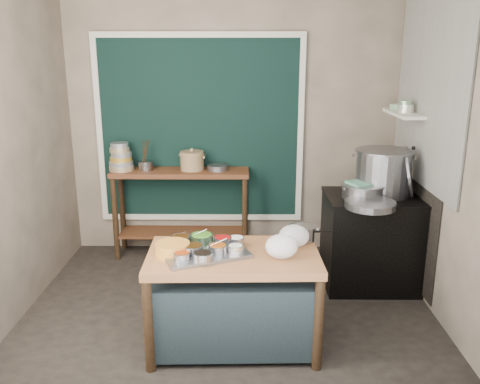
{
  "coord_description": "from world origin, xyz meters",
  "views": [
    {
      "loc": [
        0.13,
        -3.95,
        2.17
      ],
      "look_at": [
        0.09,
        0.25,
        1.0
      ],
      "focal_mm": 38.0,
      "sensor_mm": 36.0,
      "label": 1
    }
  ],
  "objects_px": {
    "back_counter": "(182,213)",
    "stove_block": "(373,242)",
    "prep_table": "(233,300)",
    "condiment_tray": "(204,252)",
    "yellow_basin": "(173,249)",
    "saucepan": "(302,233)",
    "steamer": "(363,191)",
    "utensil_cup": "(146,166)",
    "stock_pot": "(383,172)",
    "ceramic_crock": "(192,162)"
  },
  "relations": [
    {
      "from": "prep_table",
      "to": "utensil_cup",
      "type": "bearing_deg",
      "value": 116.66
    },
    {
      "from": "stove_block",
      "to": "saucepan",
      "type": "relative_size",
      "value": 4.19
    },
    {
      "from": "stove_block",
      "to": "saucepan",
      "type": "xyz_separation_m",
      "value": [
        -0.78,
        -0.81,
        0.38
      ]
    },
    {
      "from": "ceramic_crock",
      "to": "utensil_cup",
      "type": "bearing_deg",
      "value": -178.26
    },
    {
      "from": "condiment_tray",
      "to": "steamer",
      "type": "bearing_deg",
      "value": 36.69
    },
    {
      "from": "back_counter",
      "to": "stock_pot",
      "type": "bearing_deg",
      "value": -18.82
    },
    {
      "from": "ceramic_crock",
      "to": "saucepan",
      "type": "bearing_deg",
      "value": -57.25
    },
    {
      "from": "yellow_basin",
      "to": "saucepan",
      "type": "bearing_deg",
      "value": 17.61
    },
    {
      "from": "stock_pot",
      "to": "back_counter",
      "type": "bearing_deg",
      "value": 161.18
    },
    {
      "from": "back_counter",
      "to": "steamer",
      "type": "relative_size",
      "value": 3.57
    },
    {
      "from": "yellow_basin",
      "to": "utensil_cup",
      "type": "height_order",
      "value": "utensil_cup"
    },
    {
      "from": "back_counter",
      "to": "stove_block",
      "type": "distance_m",
      "value": 2.04
    },
    {
      "from": "utensil_cup",
      "to": "condiment_tray",
      "type": "bearing_deg",
      "value": -67.47
    },
    {
      "from": "utensil_cup",
      "to": "yellow_basin",
      "type": "bearing_deg",
      "value": -73.97
    },
    {
      "from": "steamer",
      "to": "back_counter",
      "type": "bearing_deg",
      "value": 155.7
    },
    {
      "from": "prep_table",
      "to": "yellow_basin",
      "type": "xyz_separation_m",
      "value": [
        -0.43,
        -0.04,
        0.42
      ]
    },
    {
      "from": "stove_block",
      "to": "steamer",
      "type": "relative_size",
      "value": 2.22
    },
    {
      "from": "back_counter",
      "to": "condiment_tray",
      "type": "distance_m",
      "value": 1.88
    },
    {
      "from": "condiment_tray",
      "to": "utensil_cup",
      "type": "distance_m",
      "value": 1.98
    },
    {
      "from": "condiment_tray",
      "to": "yellow_basin",
      "type": "bearing_deg",
      "value": -172.33
    },
    {
      "from": "yellow_basin",
      "to": "ceramic_crock",
      "type": "xyz_separation_m",
      "value": [
        -0.04,
        1.86,
        0.24
      ]
    },
    {
      "from": "prep_table",
      "to": "back_counter",
      "type": "xyz_separation_m",
      "value": [
        -0.6,
        1.8,
        0.1
      ]
    },
    {
      "from": "prep_table",
      "to": "stock_pot",
      "type": "relative_size",
      "value": 2.33
    },
    {
      "from": "saucepan",
      "to": "steamer",
      "type": "height_order",
      "value": "steamer"
    },
    {
      "from": "back_counter",
      "to": "steamer",
      "type": "height_order",
      "value": "steamer"
    },
    {
      "from": "stock_pot",
      "to": "steamer",
      "type": "height_order",
      "value": "stock_pot"
    },
    {
      "from": "back_counter",
      "to": "steamer",
      "type": "xyz_separation_m",
      "value": [
        1.76,
        -0.79,
        0.47
      ]
    },
    {
      "from": "condiment_tray",
      "to": "prep_table",
      "type": "bearing_deg",
      "value": 3.91
    },
    {
      "from": "yellow_basin",
      "to": "stock_pot",
      "type": "relative_size",
      "value": 0.46
    },
    {
      "from": "stove_block",
      "to": "yellow_basin",
      "type": "xyz_separation_m",
      "value": [
        -1.73,
        -1.11,
        0.37
      ]
    },
    {
      "from": "stove_block",
      "to": "back_counter",
      "type": "bearing_deg",
      "value": 158.98
    },
    {
      "from": "back_counter",
      "to": "utensil_cup",
      "type": "height_order",
      "value": "utensil_cup"
    },
    {
      "from": "back_counter",
      "to": "ceramic_crock",
      "type": "xyz_separation_m",
      "value": [
        0.12,
        0.01,
        0.56
      ]
    },
    {
      "from": "stock_pot",
      "to": "yellow_basin",
      "type": "bearing_deg",
      "value": -146.78
    },
    {
      "from": "stove_block",
      "to": "yellow_basin",
      "type": "distance_m",
      "value": 2.09
    },
    {
      "from": "condiment_tray",
      "to": "utensil_cup",
      "type": "height_order",
      "value": "utensil_cup"
    },
    {
      "from": "stove_block",
      "to": "saucepan",
      "type": "height_order",
      "value": "saucepan"
    },
    {
      "from": "ceramic_crock",
      "to": "stock_pot",
      "type": "distance_m",
      "value": 1.96
    },
    {
      "from": "prep_table",
      "to": "stove_block",
      "type": "distance_m",
      "value": 1.68
    },
    {
      "from": "back_counter",
      "to": "yellow_basin",
      "type": "xyz_separation_m",
      "value": [
        0.17,
        -1.84,
        0.32
      ]
    },
    {
      "from": "stove_block",
      "to": "yellow_basin",
      "type": "bearing_deg",
      "value": -147.32
    },
    {
      "from": "prep_table",
      "to": "condiment_tray",
      "type": "distance_m",
      "value": 0.44
    },
    {
      "from": "saucepan",
      "to": "utensil_cup",
      "type": "height_order",
      "value": "utensil_cup"
    },
    {
      "from": "back_counter",
      "to": "ceramic_crock",
      "type": "height_order",
      "value": "ceramic_crock"
    },
    {
      "from": "utensil_cup",
      "to": "stove_block",
      "type": "bearing_deg",
      "value": -17.86
    },
    {
      "from": "stove_block",
      "to": "ceramic_crock",
      "type": "bearing_deg",
      "value": 157.26
    },
    {
      "from": "back_counter",
      "to": "condiment_tray",
      "type": "xyz_separation_m",
      "value": [
        0.39,
        -1.81,
        0.29
      ]
    },
    {
      "from": "prep_table",
      "to": "back_counter",
      "type": "relative_size",
      "value": 0.86
    },
    {
      "from": "condiment_tray",
      "to": "yellow_basin",
      "type": "xyz_separation_m",
      "value": [
        -0.22,
        -0.03,
        0.03
      ]
    },
    {
      "from": "ceramic_crock",
      "to": "stove_block",
      "type": "bearing_deg",
      "value": -22.74
    }
  ]
}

